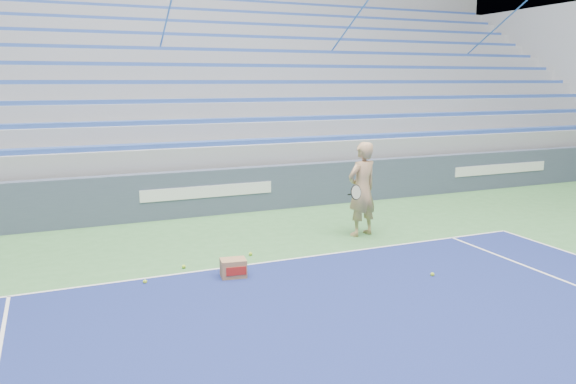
% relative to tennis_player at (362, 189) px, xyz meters
% --- Properties ---
extents(sponsor_barrier, '(30.00, 0.32, 1.10)m').
position_rel_tennis_player_xyz_m(sponsor_barrier, '(-2.50, 3.05, -0.43)').
color(sponsor_barrier, '#3D485E').
rests_on(sponsor_barrier, ground).
extents(bleachers, '(31.00, 9.15, 7.30)m').
position_rel_tennis_player_xyz_m(bleachers, '(-2.50, 8.77, 1.37)').
color(bleachers, '#909398').
rests_on(bleachers, ground).
extents(tennis_player, '(1.01, 0.93, 1.97)m').
position_rel_tennis_player_xyz_m(tennis_player, '(0.00, 0.00, 0.00)').
color(tennis_player, tan).
rests_on(tennis_player, ground).
extents(ball_box, '(0.45, 0.37, 0.31)m').
position_rel_tennis_player_xyz_m(ball_box, '(-3.25, -1.43, -0.83)').
color(ball_box, '#9B704B').
rests_on(ball_box, ground).
extents(tennis_ball_0, '(0.07, 0.07, 0.07)m').
position_rel_tennis_player_xyz_m(tennis_ball_0, '(-4.64, -1.16, -0.95)').
color(tennis_ball_0, '#ACD62B').
rests_on(tennis_ball_0, ground).
extents(tennis_ball_1, '(0.07, 0.07, 0.07)m').
position_rel_tennis_player_xyz_m(tennis_ball_1, '(-3.91, -0.67, -0.95)').
color(tennis_ball_1, '#ACD62B').
rests_on(tennis_ball_1, ground).
extents(tennis_ball_2, '(0.07, 0.07, 0.07)m').
position_rel_tennis_player_xyz_m(tennis_ball_2, '(-0.20, -2.68, -0.95)').
color(tennis_ball_2, '#ACD62B').
rests_on(tennis_ball_2, ground).
extents(tennis_ball_3, '(0.07, 0.07, 0.07)m').
position_rel_tennis_player_xyz_m(tennis_ball_3, '(-2.61, -0.44, -0.95)').
color(tennis_ball_3, '#ACD62B').
rests_on(tennis_ball_3, ground).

